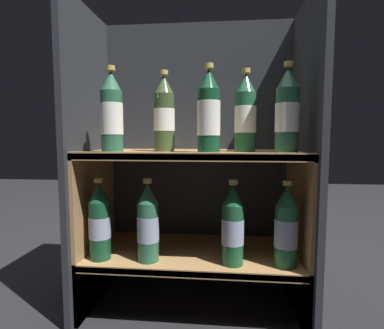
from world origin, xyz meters
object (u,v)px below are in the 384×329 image
object	(u,v)px
bottle_upper_front_2	(287,113)
bottle_upper_back_0	(164,115)
bottle_upper_back_1	(245,115)
bottle_upper_front_0	(112,114)
bottle_lower_front_0	(100,223)
bottle_upper_front_1	(209,114)
bottle_lower_front_1	(148,224)
bottle_lower_front_2	(233,227)
bottle_lower_front_3	(286,228)

from	to	relation	value
bottle_upper_front_2	bottle_upper_back_0	distance (m)	0.38
bottle_upper_back_1	bottle_upper_front_0	bearing A→B (deg)	-169.45
bottle_upper_front_0	bottle_lower_front_0	bearing A→B (deg)	180.00
bottle_upper_front_1	bottle_lower_front_1	distance (m)	0.39
bottle_upper_front_0	bottle_upper_front_2	size ratio (longest dim) A/B	1.00
bottle_upper_front_0	bottle_upper_back_1	xyz separation A→B (m)	(0.41, 0.08, 0.00)
bottle_lower_front_2	bottle_lower_front_3	bearing A→B (deg)	-0.00
bottle_upper_back_0	bottle_lower_front_3	distance (m)	0.51
bottle_upper_back_1	bottle_lower_front_2	distance (m)	0.35
bottle_lower_front_0	bottle_lower_front_3	distance (m)	0.57
bottle_upper_front_1	bottle_lower_front_3	bearing A→B (deg)	0.00
bottle_upper_front_0	bottle_upper_front_1	xyz separation A→B (m)	(0.29, -0.00, -0.00)
bottle_lower_front_1	bottle_lower_front_3	world-z (taller)	same
bottle_lower_front_2	bottle_lower_front_3	world-z (taller)	same
bottle_upper_front_0	bottle_lower_front_2	distance (m)	0.50
bottle_upper_front_0	bottle_upper_front_2	bearing A→B (deg)	-0.00
bottle_lower_front_1	bottle_upper_front_2	bearing A→B (deg)	0.00
bottle_upper_back_0	bottle_lower_front_1	size ratio (longest dim) A/B	1.00
bottle_upper_back_0	bottle_lower_front_0	size ratio (longest dim) A/B	1.00
bottle_upper_back_1	bottle_lower_front_1	bearing A→B (deg)	-165.78
bottle_upper_front_2	bottle_upper_back_1	xyz separation A→B (m)	(-0.11, 0.08, -0.00)
bottle_lower_front_0	bottle_upper_front_2	bearing A→B (deg)	-0.00
bottle_upper_back_0	bottle_lower_front_0	world-z (taller)	bottle_upper_back_0
bottle_upper_front_1	bottle_upper_back_0	xyz separation A→B (m)	(-0.15, 0.08, 0.00)
bottle_lower_front_0	bottle_upper_back_0	bearing A→B (deg)	21.22
bottle_upper_front_1	bottle_upper_front_2	distance (m)	0.23
bottle_upper_back_1	bottle_lower_front_3	distance (m)	0.37
bottle_upper_front_2	bottle_lower_front_3	distance (m)	0.34
bottle_lower_front_1	bottle_upper_front_0	bearing A→B (deg)	180.00
bottle_upper_front_0	bottle_lower_front_2	xyz separation A→B (m)	(0.37, 0.00, -0.34)
bottle_upper_front_0	bottle_lower_front_3	world-z (taller)	bottle_upper_front_0
bottle_upper_back_1	bottle_upper_front_2	bearing A→B (deg)	-33.98
bottle_upper_front_2	bottle_lower_front_1	bearing A→B (deg)	180.00
bottle_lower_front_0	bottle_lower_front_1	size ratio (longest dim) A/B	1.00
bottle_upper_front_0	bottle_upper_back_0	bearing A→B (deg)	27.25
bottle_upper_front_2	bottle_lower_front_0	bearing A→B (deg)	180.00
bottle_upper_back_1	bottle_lower_front_3	world-z (taller)	bottle_upper_back_1
bottle_lower_front_1	bottle_lower_front_3	xyz separation A→B (m)	(0.42, 0.00, -0.00)
bottle_lower_front_0	bottle_lower_front_2	bearing A→B (deg)	0.00
bottle_upper_front_2	bottle_lower_front_0	world-z (taller)	bottle_upper_front_2
bottle_upper_front_2	bottle_upper_back_0	world-z (taller)	same
bottle_lower_front_0	bottle_lower_front_3	xyz separation A→B (m)	(0.57, -0.00, -0.00)
bottle_upper_back_1	bottle_lower_front_0	xyz separation A→B (m)	(-0.46, -0.08, -0.34)
bottle_upper_back_0	bottle_lower_front_3	xyz separation A→B (m)	(0.38, -0.08, -0.34)
bottle_upper_back_0	bottle_lower_front_2	world-z (taller)	bottle_upper_back_0
bottle_lower_front_0	bottle_lower_front_2	xyz separation A→B (m)	(0.42, 0.00, -0.00)
bottle_upper_back_1	bottle_lower_front_0	distance (m)	0.57
bottle_upper_front_1	bottle_upper_back_1	bearing A→B (deg)	33.98
bottle_lower_front_0	bottle_lower_front_3	bearing A→B (deg)	-0.00
bottle_upper_front_0	bottle_lower_front_3	distance (m)	0.63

